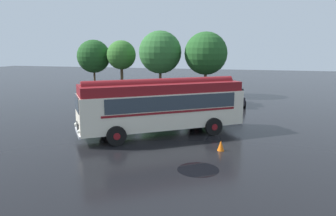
{
  "coord_description": "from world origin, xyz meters",
  "views": [
    {
      "loc": [
        6.1,
        -19.11,
        5.38
      ],
      "look_at": [
        0.72,
        1.29,
        1.4
      ],
      "focal_mm": 35.0,
      "sensor_mm": 36.0,
      "label": 1
    }
  ],
  "objects": [
    {
      "name": "puddle_patch",
      "position": [
        3.89,
        -5.47,
        0.0
      ],
      "size": [
        1.86,
        1.86,
        0.01
      ],
      "primitive_type": "cylinder",
      "color": "black",
      "rests_on": "ground"
    },
    {
      "name": "tree_far_left",
      "position": [
        -12.71,
        17.25,
        4.19
      ],
      "size": [
        3.98,
        3.98,
        6.19
      ],
      "color": "#4C3823",
      "rests_on": "ground"
    },
    {
      "name": "vintage_bus",
      "position": [
        0.71,
        -0.22,
        1.89
      ],
      "size": [
        9.65,
        7.81,
        3.49
      ],
      "color": "silver",
      "rests_on": "ground"
    },
    {
      "name": "tree_left_of_centre",
      "position": [
        -9.0,
        17.02,
        4.44
      ],
      "size": [
        3.39,
        3.39,
        6.1
      ],
      "color": "#4C3823",
      "rests_on": "ground"
    },
    {
      "name": "ground_plane",
      "position": [
        0.0,
        0.0,
        0.0
      ],
      "size": [
        120.0,
        120.0,
        0.0
      ],
      "primitive_type": "plane",
      "color": "black"
    },
    {
      "name": "tree_right_of_centre",
      "position": [
        0.91,
        16.6,
        4.63
      ],
      "size": [
        4.65,
        4.65,
        6.97
      ],
      "color": "#4C3823",
      "rests_on": "ground"
    },
    {
      "name": "car_near_left",
      "position": [
        -1.53,
        11.48,
        0.85
      ],
      "size": [
        2.41,
        4.4,
        1.66
      ],
      "color": "black",
      "rests_on": "ground"
    },
    {
      "name": "car_mid_left",
      "position": [
        1.66,
        10.99,
        0.85
      ],
      "size": [
        2.12,
        4.28,
        1.66
      ],
      "color": "black",
      "rests_on": "ground"
    },
    {
      "name": "car_mid_right",
      "position": [
        4.37,
        11.58,
        0.85
      ],
      "size": [
        2.3,
        4.36,
        1.66
      ],
      "color": "black",
      "rests_on": "ground"
    },
    {
      "name": "tree_centre",
      "position": [
        -3.98,
        16.15,
        4.74
      ],
      "size": [
        4.72,
        4.72,
        7.11
      ],
      "color": "#4C3823",
      "rests_on": "ground"
    },
    {
      "name": "traffic_cone",
      "position": [
        4.57,
        -2.51,
        0.28
      ],
      "size": [
        0.36,
        0.36,
        0.55
      ],
      "primitive_type": "cone",
      "color": "orange",
      "rests_on": "ground"
    }
  ]
}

